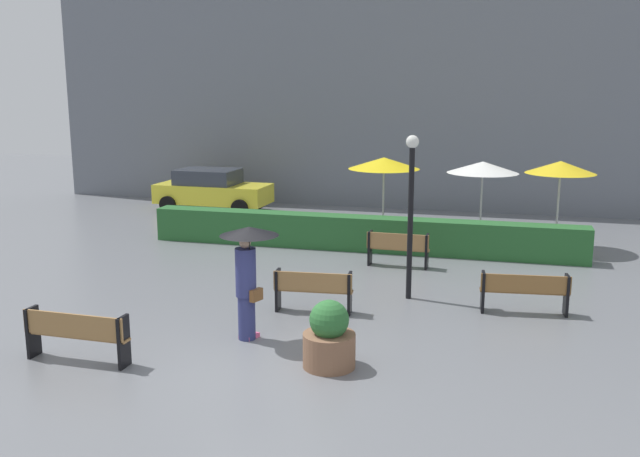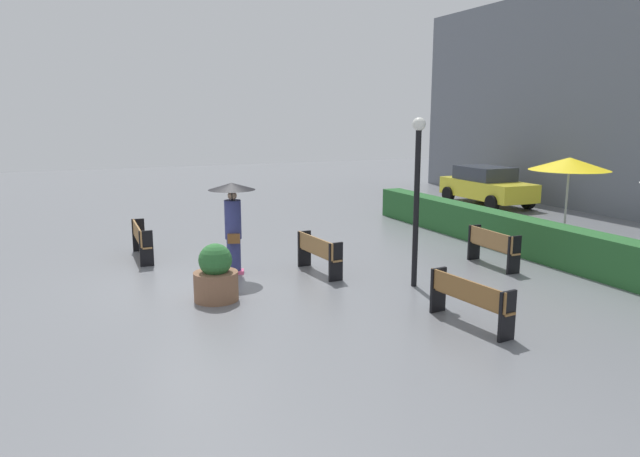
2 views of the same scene
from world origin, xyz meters
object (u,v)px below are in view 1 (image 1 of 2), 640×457
(bench_mid_center, at_px, (313,288))
(patio_umbrella_white, at_px, (483,167))
(patio_umbrella_yellow_far, at_px, (561,167))
(lamp_post, at_px, (411,199))
(bench_back_row, at_px, (398,247))
(parked_car, at_px, (212,189))
(pedestrian_with_umbrella, at_px, (248,265))
(planter_pot, at_px, (329,338))
(bench_far_right, at_px, (525,290))
(bench_near_left, at_px, (76,332))
(patio_umbrella_yellow, at_px, (384,163))

(bench_mid_center, xyz_separation_m, patio_umbrella_white, (3.03, 8.32, 1.66))
(patio_umbrella_yellow_far, bearing_deg, bench_mid_center, -125.48)
(lamp_post, xyz_separation_m, patio_umbrella_yellow_far, (3.43, 5.80, 0.13))
(bench_back_row, height_order, parked_car, parked_car)
(lamp_post, bearing_deg, pedestrian_with_umbrella, -127.15)
(bench_back_row, distance_m, parked_car, 10.22)
(bench_mid_center, height_order, planter_pot, planter_pot)
(bench_back_row, height_order, patio_umbrella_white, patio_umbrella_white)
(bench_back_row, height_order, planter_pot, planter_pot)
(patio_umbrella_white, bearing_deg, bench_back_row, -114.55)
(patio_umbrella_white, xyz_separation_m, patio_umbrella_yellow_far, (2.17, -1.02, 0.18))
(bench_mid_center, relative_size, lamp_post, 0.46)
(pedestrian_with_umbrella, xyz_separation_m, parked_car, (-6.13, 12.31, -0.62))
(bench_back_row, xyz_separation_m, lamp_post, (0.65, -2.63, 1.69))
(bench_far_right, relative_size, planter_pot, 1.57)
(bench_mid_center, distance_m, parked_car, 12.55)
(bench_far_right, height_order, patio_umbrella_yellow_far, patio_umbrella_yellow_far)
(bench_far_right, distance_m, patio_umbrella_white, 7.56)
(patio_umbrella_white, bearing_deg, patio_umbrella_yellow_far, -25.31)
(bench_far_right, distance_m, patio_umbrella_yellow_far, 6.60)
(bench_far_right, xyz_separation_m, patio_umbrella_yellow_far, (0.99, 6.26, 1.85))
(bench_near_left, xyz_separation_m, bench_far_right, (7.38, 4.64, -0.02))
(bench_far_right, bearing_deg, planter_pot, -130.85)
(bench_near_left, xyz_separation_m, patio_umbrella_yellow_far, (8.36, 10.89, 1.82))
(bench_back_row, bearing_deg, patio_umbrella_yellow_far, 37.81)
(bench_near_left, xyz_separation_m, pedestrian_with_umbrella, (2.43, 1.79, 0.90))
(planter_pot, distance_m, patio_umbrella_white, 11.29)
(bench_back_row, bearing_deg, patio_umbrella_yellow, 106.30)
(pedestrian_with_umbrella, height_order, patio_umbrella_yellow, patio_umbrella_yellow)
(patio_umbrella_white, xyz_separation_m, parked_car, (-9.90, 2.18, -1.37))
(patio_umbrella_yellow, relative_size, patio_umbrella_yellow_far, 0.98)
(bench_near_left, relative_size, patio_umbrella_yellow_far, 0.75)
(bench_mid_center, xyz_separation_m, patio_umbrella_yellow, (0.14, 7.50, 1.79))
(bench_mid_center, height_order, patio_umbrella_yellow, patio_umbrella_yellow)
(bench_back_row, distance_m, pedestrian_with_umbrella, 6.28)
(bench_near_left, distance_m, patio_umbrella_white, 13.53)
(planter_pot, relative_size, parked_car, 0.27)
(bench_far_right, bearing_deg, parked_car, 139.51)
(patio_umbrella_yellow_far, bearing_deg, planter_pot, -112.79)
(pedestrian_with_umbrella, xyz_separation_m, planter_pot, (1.75, -0.85, -0.93))
(bench_back_row, height_order, patio_umbrella_yellow_far, patio_umbrella_yellow_far)
(bench_far_right, bearing_deg, pedestrian_with_umbrella, -150.08)
(parked_car, bearing_deg, lamp_post, -46.19)
(bench_back_row, bearing_deg, bench_mid_center, -105.18)
(planter_pot, xyz_separation_m, parked_car, (-7.88, 13.16, 0.32))
(patio_umbrella_yellow, distance_m, patio_umbrella_yellow_far, 5.07)
(lamp_post, bearing_deg, parked_car, 133.81)
(bench_near_left, bearing_deg, bench_mid_center, 48.69)
(planter_pot, bearing_deg, parked_car, 120.92)
(bench_far_right, height_order, bench_back_row, bench_back_row)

